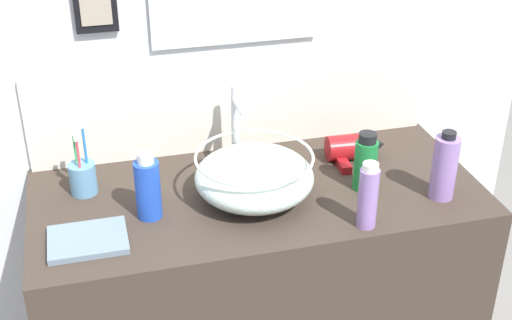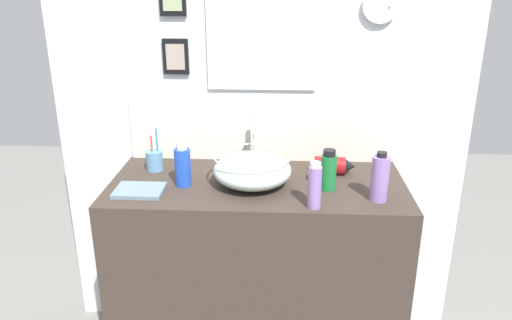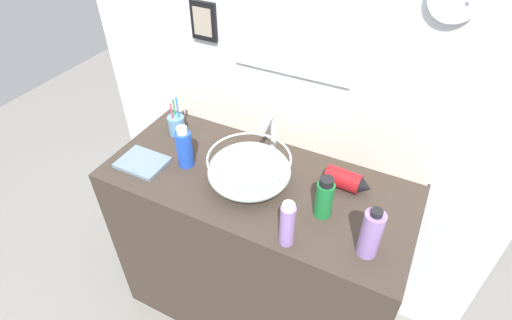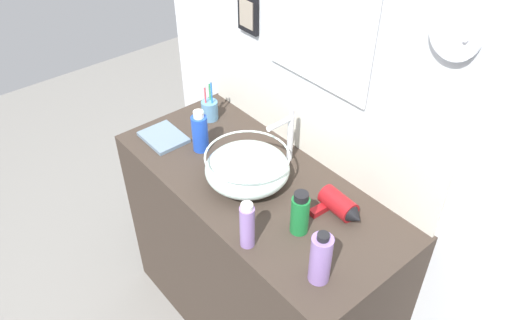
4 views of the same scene
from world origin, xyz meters
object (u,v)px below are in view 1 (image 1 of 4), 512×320
(hair_drier, at_px, (354,148))
(toothbrush_cup, at_px, (83,177))
(soap_dispenser, at_px, (148,188))
(lotion_bottle, at_px, (368,196))
(faucet, at_px, (237,120))
(hand_towel, at_px, (88,240))
(shampoo_bottle, at_px, (366,163))
(spray_bottle, at_px, (444,167))
(glass_bowl_sink, at_px, (254,176))

(hair_drier, relative_size, toothbrush_cup, 0.85)
(soap_dispenser, bearing_deg, lotion_bottle, -19.15)
(faucet, bearing_deg, hand_towel, -146.31)
(hair_drier, bearing_deg, shampoo_bottle, -101.92)
(toothbrush_cup, height_order, shampoo_bottle, toothbrush_cup)
(lotion_bottle, bearing_deg, hand_towel, 171.60)
(spray_bottle, bearing_deg, faucet, 147.00)
(spray_bottle, relative_size, soap_dispenser, 1.06)
(spray_bottle, relative_size, lotion_bottle, 1.09)
(toothbrush_cup, bearing_deg, glass_bowl_sink, -18.24)
(toothbrush_cup, relative_size, hand_towel, 1.10)
(glass_bowl_sink, distance_m, shampoo_bottle, 0.31)
(spray_bottle, bearing_deg, toothbrush_cup, 164.23)
(glass_bowl_sink, bearing_deg, lotion_bottle, -39.31)
(lotion_bottle, xyz_separation_m, soap_dispenser, (-0.53, 0.18, -0.00))
(spray_bottle, xyz_separation_m, hand_towel, (-0.94, 0.02, -0.08))
(toothbrush_cup, height_order, lotion_bottle, toothbrush_cup)
(soap_dispenser, bearing_deg, hand_towel, -153.57)
(glass_bowl_sink, relative_size, toothbrush_cup, 1.51)
(lotion_bottle, xyz_separation_m, shampoo_bottle, (0.07, 0.17, -0.01))
(hair_drier, xyz_separation_m, hand_towel, (-0.79, -0.24, -0.03))
(lotion_bottle, relative_size, shampoo_bottle, 1.07)
(soap_dispenser, bearing_deg, glass_bowl_sink, 3.10)
(glass_bowl_sink, height_order, lotion_bottle, lotion_bottle)
(toothbrush_cup, distance_m, soap_dispenser, 0.23)
(hand_towel, bearing_deg, glass_bowl_sink, 12.16)
(spray_bottle, xyz_separation_m, soap_dispenser, (-0.78, 0.10, -0.01))
(faucet, relative_size, hand_towel, 1.25)
(spray_bottle, bearing_deg, lotion_bottle, -162.32)
(faucet, distance_m, shampoo_bottle, 0.39)
(hair_drier, distance_m, shampoo_bottle, 0.18)
(spray_bottle, bearing_deg, hair_drier, 120.08)
(hand_towel, bearing_deg, toothbrush_cup, 89.16)
(soap_dispenser, bearing_deg, toothbrush_cup, 134.59)
(toothbrush_cup, relative_size, soap_dispenser, 1.14)
(glass_bowl_sink, height_order, faucet, faucet)
(spray_bottle, bearing_deg, hand_towel, 178.67)
(hair_drier, height_order, toothbrush_cup, toothbrush_cup)
(hair_drier, relative_size, shampoo_bottle, 1.07)
(soap_dispenser, bearing_deg, spray_bottle, -7.54)
(toothbrush_cup, xyz_separation_m, shampoo_bottle, (0.75, -0.17, 0.03))
(faucet, bearing_deg, toothbrush_cup, -172.86)
(lotion_bottle, bearing_deg, glass_bowl_sink, 140.69)
(glass_bowl_sink, xyz_separation_m, hand_towel, (-0.45, -0.10, -0.06))
(toothbrush_cup, relative_size, shampoo_bottle, 1.25)
(glass_bowl_sink, relative_size, lotion_bottle, 1.77)
(spray_bottle, height_order, soap_dispenser, spray_bottle)
(glass_bowl_sink, relative_size, shampoo_bottle, 1.89)
(glass_bowl_sink, bearing_deg, spray_bottle, -13.49)
(spray_bottle, bearing_deg, shampoo_bottle, 153.12)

